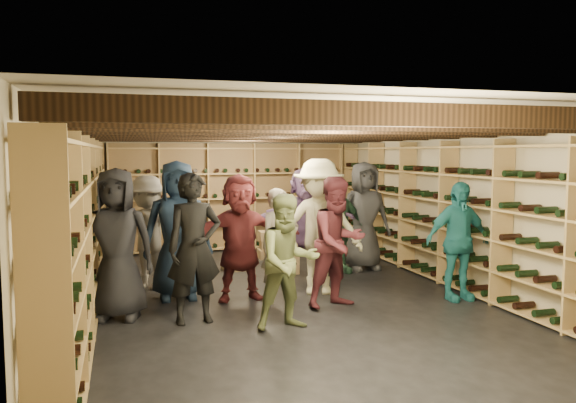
{
  "coord_description": "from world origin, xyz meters",
  "views": [
    {
      "loc": [
        -2.11,
        -7.33,
        1.98
      ],
      "look_at": [
        0.13,
        0.2,
        1.29
      ],
      "focal_mm": 35.0,
      "sensor_mm": 36.0,
      "label": 1
    }
  ],
  "objects_px": {
    "person_3": "(319,227)",
    "crate_loose": "(238,265)",
    "person_4": "(458,241)",
    "person_8": "(338,242)",
    "person_12": "(364,216)",
    "person_9": "(148,233)",
    "person_2": "(288,262)",
    "person_5": "(240,237)",
    "person_1": "(194,248)",
    "person_7": "(280,246)",
    "crate_stack_left": "(281,258)",
    "person_11": "(305,220)",
    "person_6": "(178,230)",
    "person_0": "(117,244)",
    "person_10": "(339,226)",
    "crate_stack_right": "(273,245)"
  },
  "relations": [
    {
      "from": "person_3",
      "to": "crate_loose",
      "type": "bearing_deg",
      "value": 127.66
    },
    {
      "from": "person_3",
      "to": "person_4",
      "type": "height_order",
      "value": "person_3"
    },
    {
      "from": "person_8",
      "to": "person_12",
      "type": "height_order",
      "value": "person_12"
    },
    {
      "from": "person_8",
      "to": "person_9",
      "type": "bearing_deg",
      "value": 128.22
    },
    {
      "from": "person_2",
      "to": "person_5",
      "type": "height_order",
      "value": "person_5"
    },
    {
      "from": "person_1",
      "to": "person_4",
      "type": "relative_size",
      "value": 1.1
    },
    {
      "from": "person_7",
      "to": "person_9",
      "type": "bearing_deg",
      "value": 132.66
    },
    {
      "from": "crate_stack_left",
      "to": "person_7",
      "type": "bearing_deg",
      "value": -106.5
    },
    {
      "from": "person_2",
      "to": "person_11",
      "type": "xyz_separation_m",
      "value": [
        1.09,
        2.72,
        0.11
      ]
    },
    {
      "from": "crate_loose",
      "to": "person_1",
      "type": "bearing_deg",
      "value": -111.23
    },
    {
      "from": "person_8",
      "to": "person_9",
      "type": "xyz_separation_m",
      "value": [
        -2.28,
        1.65,
        -0.01
      ]
    },
    {
      "from": "person_6",
      "to": "crate_loose",
      "type": "bearing_deg",
      "value": 56.01
    },
    {
      "from": "person_12",
      "to": "person_0",
      "type": "bearing_deg",
      "value": -156.53
    },
    {
      "from": "person_5",
      "to": "person_7",
      "type": "bearing_deg",
      "value": -29.48
    },
    {
      "from": "person_4",
      "to": "person_9",
      "type": "xyz_separation_m",
      "value": [
        -3.95,
        1.77,
        0.03
      ]
    },
    {
      "from": "crate_stack_left",
      "to": "person_3",
      "type": "distance_m",
      "value": 1.58
    },
    {
      "from": "person_7",
      "to": "person_10",
      "type": "xyz_separation_m",
      "value": [
        1.41,
        1.45,
        0.02
      ]
    },
    {
      "from": "person_0",
      "to": "person_2",
      "type": "bearing_deg",
      "value": -13.11
    },
    {
      "from": "person_4",
      "to": "person_7",
      "type": "height_order",
      "value": "person_4"
    },
    {
      "from": "person_11",
      "to": "person_0",
      "type": "bearing_deg",
      "value": -142.01
    },
    {
      "from": "crate_stack_left",
      "to": "crate_loose",
      "type": "relative_size",
      "value": 1.02
    },
    {
      "from": "crate_stack_left",
      "to": "person_5",
      "type": "height_order",
      "value": "person_5"
    },
    {
      "from": "person_6",
      "to": "person_10",
      "type": "height_order",
      "value": "person_6"
    },
    {
      "from": "person_6",
      "to": "person_7",
      "type": "bearing_deg",
      "value": -22.69
    },
    {
      "from": "person_12",
      "to": "person_5",
      "type": "bearing_deg",
      "value": -151.54
    },
    {
      "from": "crate_stack_right",
      "to": "person_11",
      "type": "bearing_deg",
      "value": -82.98
    },
    {
      "from": "person_0",
      "to": "person_12",
      "type": "distance_m",
      "value": 4.35
    },
    {
      "from": "person_3",
      "to": "person_10",
      "type": "distance_m",
      "value": 1.4
    },
    {
      "from": "crate_stack_right",
      "to": "person_6",
      "type": "xyz_separation_m",
      "value": [
        -1.97,
        -2.42,
        0.68
      ]
    },
    {
      "from": "person_10",
      "to": "person_11",
      "type": "distance_m",
      "value": 0.56
    },
    {
      "from": "crate_loose",
      "to": "person_6",
      "type": "height_order",
      "value": "person_6"
    },
    {
      "from": "person_5",
      "to": "crate_stack_right",
      "type": "bearing_deg",
      "value": 67.31
    },
    {
      "from": "person_3",
      "to": "person_5",
      "type": "height_order",
      "value": "person_3"
    },
    {
      "from": "person_1",
      "to": "person_9",
      "type": "height_order",
      "value": "person_1"
    },
    {
      "from": "person_11",
      "to": "person_5",
      "type": "bearing_deg",
      "value": -128.65
    },
    {
      "from": "person_3",
      "to": "crate_stack_left",
      "type": "bearing_deg",
      "value": 110.98
    },
    {
      "from": "person_4",
      "to": "person_10",
      "type": "bearing_deg",
      "value": 114.29
    },
    {
      "from": "crate_loose",
      "to": "person_6",
      "type": "relative_size",
      "value": 0.27
    },
    {
      "from": "person_5",
      "to": "person_8",
      "type": "relative_size",
      "value": 1.01
    },
    {
      "from": "crate_stack_left",
      "to": "person_1",
      "type": "bearing_deg",
      "value": -126.68
    },
    {
      "from": "person_2",
      "to": "person_12",
      "type": "xyz_separation_m",
      "value": [
        2.14,
        2.72,
        0.15
      ]
    },
    {
      "from": "person_3",
      "to": "person_2",
      "type": "bearing_deg",
      "value": -106.52
    },
    {
      "from": "person_2",
      "to": "person_9",
      "type": "height_order",
      "value": "person_9"
    },
    {
      "from": "person_7",
      "to": "person_11",
      "type": "distance_m",
      "value": 1.84
    },
    {
      "from": "person_4",
      "to": "person_9",
      "type": "height_order",
      "value": "person_9"
    },
    {
      "from": "person_9",
      "to": "person_11",
      "type": "distance_m",
      "value": 2.54
    },
    {
      "from": "person_1",
      "to": "person_11",
      "type": "distance_m",
      "value": 3.01
    },
    {
      "from": "crate_loose",
      "to": "person_11",
      "type": "distance_m",
      "value": 1.39
    },
    {
      "from": "person_0",
      "to": "person_8",
      "type": "xyz_separation_m",
      "value": [
        2.7,
        -0.27,
        -0.06
      ]
    },
    {
      "from": "crate_loose",
      "to": "person_12",
      "type": "relative_size",
      "value": 0.27
    }
  ]
}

